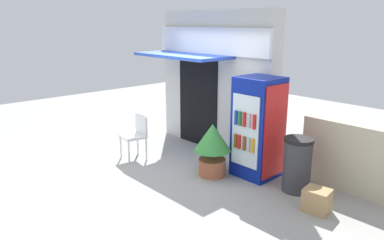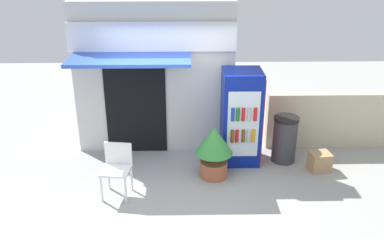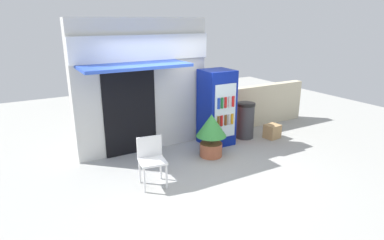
{
  "view_description": "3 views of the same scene",
  "coord_description": "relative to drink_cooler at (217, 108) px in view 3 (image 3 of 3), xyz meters",
  "views": [
    {
      "loc": [
        5.02,
        -3.9,
        2.65
      ],
      "look_at": [
        0.11,
        0.56,
        0.88
      ],
      "focal_mm": 34.51,
      "sensor_mm": 36.0,
      "label": 1
    },
    {
      "loc": [
        0.23,
        -5.9,
        3.84
      ],
      "look_at": [
        0.35,
        0.48,
        1.09
      ],
      "focal_mm": 38.97,
      "sensor_mm": 36.0,
      "label": 2
    },
    {
      "loc": [
        -2.83,
        -4.92,
        2.84
      ],
      "look_at": [
        0.32,
        0.6,
        0.85
      ],
      "focal_mm": 30.12,
      "sensor_mm": 36.0,
      "label": 3
    }
  ],
  "objects": [
    {
      "name": "ground",
      "position": [
        -1.26,
        -1.07,
        -0.88
      ],
      "size": [
        16.0,
        16.0,
        0.0
      ],
      "primitive_type": "plane",
      "color": "#A3A39E"
    },
    {
      "name": "potted_plant_near_shop",
      "position": [
        -0.53,
        -0.58,
        -0.32
      ],
      "size": [
        0.65,
        0.65,
        0.94
      ],
      "color": "#AD5B3D",
      "rests_on": "ground"
    },
    {
      "name": "storefront_building",
      "position": [
        -1.62,
        0.56,
        0.6
      ],
      "size": [
        3.01,
        1.26,
        2.88
      ],
      "color": "silver",
      "rests_on": "ground"
    },
    {
      "name": "stone_boundary_wall",
      "position": [
        1.94,
        0.59,
        -0.32
      ],
      "size": [
        2.7,
        0.24,
        1.12
      ],
      "primitive_type": "cube",
      "color": "beige",
      "rests_on": "ground"
    },
    {
      "name": "drink_cooler",
      "position": [
        0.0,
        0.0,
        0.0
      ],
      "size": [
        0.71,
        0.73,
        1.76
      ],
      "color": "navy",
      "rests_on": "ground"
    },
    {
      "name": "trash_bin",
      "position": [
        0.83,
        -0.03,
        -0.43
      ],
      "size": [
        0.46,
        0.46,
        0.89
      ],
      "color": "#38383D",
      "rests_on": "ground"
    },
    {
      "name": "plastic_chair",
      "position": [
        -2.12,
        -1.1,
        -0.36
      ],
      "size": [
        0.5,
        0.49,
        0.87
      ],
      "color": "white",
      "rests_on": "ground"
    },
    {
      "name": "cardboard_box",
      "position": [
        1.41,
        -0.4,
        -0.71
      ],
      "size": [
        0.4,
        0.36,
        0.34
      ],
      "primitive_type": "cube",
      "rotation": [
        0.0,
        0.0,
        0.14
      ],
      "color": "tan",
      "rests_on": "ground"
    }
  ]
}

